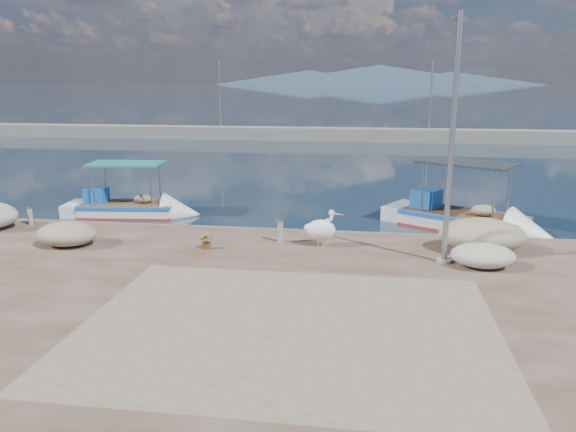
# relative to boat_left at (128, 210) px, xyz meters

# --- Properties ---
(ground) EXTENTS (1400.00, 1400.00, 0.00)m
(ground) POSITION_rel_boat_left_xyz_m (7.65, -8.23, -0.21)
(ground) COLOR #162635
(ground) RESTS_ON ground
(quay) EXTENTS (44.00, 22.00, 0.50)m
(quay) POSITION_rel_boat_left_xyz_m (7.65, -14.23, 0.04)
(quay) COLOR #492F1F
(quay) RESTS_ON ground
(quay_patch) EXTENTS (9.00, 7.00, 0.01)m
(quay_patch) POSITION_rel_boat_left_xyz_m (8.65, -11.23, 0.30)
(quay_patch) COLOR gray
(quay_patch) RESTS_ON quay
(breakwater) EXTENTS (120.00, 2.20, 7.50)m
(breakwater) POSITION_rel_boat_left_xyz_m (7.65, 31.77, 0.40)
(breakwater) COLOR gray
(breakwater) RESTS_ON ground
(mountains) EXTENTS (370.00, 280.00, 22.00)m
(mountains) POSITION_rel_boat_left_xyz_m (12.05, 641.77, 9.30)
(mountains) COLOR #28384C
(mountains) RESTS_ON ground
(boat_left) EXTENTS (5.68, 2.35, 2.66)m
(boat_left) POSITION_rel_boat_left_xyz_m (0.00, 0.00, 0.00)
(boat_left) COLOR white
(boat_left) RESTS_ON ground
(boat_right) EXTENTS (6.57, 5.13, 3.08)m
(boat_right) POSITION_rel_boat_left_xyz_m (13.94, -0.17, 0.03)
(boat_right) COLOR white
(boat_right) RESTS_ON ground
(pelican) EXTENTS (1.24, 0.59, 1.22)m
(pelican) POSITION_rel_boat_left_xyz_m (8.83, -5.11, 0.87)
(pelican) COLOR tan
(pelican) RESTS_ON quay
(lamp_post) EXTENTS (0.44, 0.96, 7.00)m
(lamp_post) POSITION_rel_boat_left_xyz_m (12.53, -6.16, 3.59)
(lamp_post) COLOR gray
(lamp_post) RESTS_ON quay
(bollard_near) EXTENTS (0.26, 0.26, 0.78)m
(bollard_near) POSITION_rel_boat_left_xyz_m (7.45, -4.79, 0.71)
(bollard_near) COLOR gray
(bollard_near) RESTS_ON quay
(bollard_far) EXTENTS (0.23, 0.23, 0.69)m
(bollard_far) POSITION_rel_boat_left_xyz_m (-2.05, -3.86, 0.66)
(bollard_far) COLOR gray
(bollard_far) RESTS_ON quay
(potted_plant) EXTENTS (0.57, 0.54, 0.51)m
(potted_plant) POSITION_rel_boat_left_xyz_m (5.28, -5.88, 0.55)
(potted_plant) COLOR #33722D
(potted_plant) RESTS_ON quay
(net_pile_b) EXTENTS (1.95, 1.52, 0.76)m
(net_pile_b) POSITION_rel_boat_left_xyz_m (0.70, -6.16, 0.67)
(net_pile_b) COLOR #C6B493
(net_pile_b) RESTS_ON quay
(net_pile_d) EXTENTS (1.80, 1.35, 0.68)m
(net_pile_d) POSITION_rel_boat_left_xyz_m (13.57, -6.45, 0.63)
(net_pile_d) COLOR beige
(net_pile_d) RESTS_ON quay
(net_pile_c) EXTENTS (2.63, 1.88, 1.03)m
(net_pile_c) POSITION_rel_boat_left_xyz_m (13.80, -4.88, 0.81)
(net_pile_c) COLOR #C6B493
(net_pile_c) RESTS_ON quay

